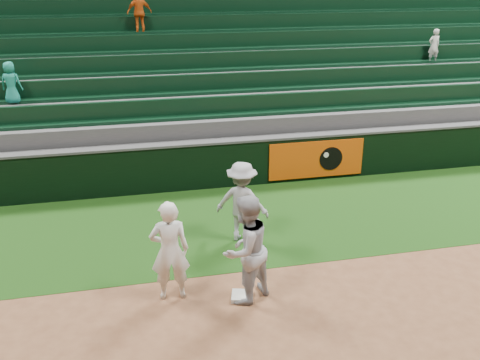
{
  "coord_description": "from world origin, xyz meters",
  "views": [
    {
      "loc": [
        -1.89,
        -7.59,
        5.35
      ],
      "look_at": [
        0.32,
        2.3,
        1.3
      ],
      "focal_mm": 40.0,
      "sensor_mm": 36.0,
      "label": 1
    }
  ],
  "objects_px": {
    "first_base": "(242,296)",
    "first_baseman": "(170,251)",
    "base_coach": "(242,202)",
    "baserunner": "(245,249)"
  },
  "relations": [
    {
      "from": "first_base",
      "to": "first_baseman",
      "type": "distance_m",
      "value": 1.5
    },
    {
      "from": "baserunner",
      "to": "base_coach",
      "type": "xyz_separation_m",
      "value": [
        0.42,
        2.13,
        -0.1
      ]
    },
    {
      "from": "first_base",
      "to": "first_baseman",
      "type": "xyz_separation_m",
      "value": [
        -1.18,
        0.32,
        0.87
      ]
    },
    {
      "from": "baserunner",
      "to": "first_baseman",
      "type": "bearing_deg",
      "value": -47.93
    },
    {
      "from": "first_baseman",
      "to": "base_coach",
      "type": "relative_size",
      "value": 1.06
    },
    {
      "from": "first_baseman",
      "to": "baserunner",
      "type": "height_order",
      "value": "baserunner"
    },
    {
      "from": "first_base",
      "to": "first_baseman",
      "type": "bearing_deg",
      "value": 165.01
    },
    {
      "from": "first_baseman",
      "to": "base_coach",
      "type": "xyz_separation_m",
      "value": [
        1.65,
        1.8,
        -0.04
      ]
    },
    {
      "from": "first_baseman",
      "to": "base_coach",
      "type": "bearing_deg",
      "value": -130.81
    },
    {
      "from": "first_baseman",
      "to": "baserunner",
      "type": "relative_size",
      "value": 0.94
    }
  ]
}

